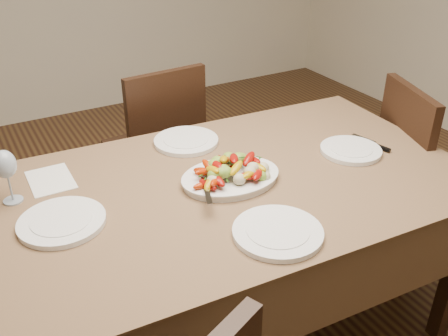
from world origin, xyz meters
TOP-DOWN VIEW (x-y plane):
  - dining_table at (-0.09, 0.22)m, footprint 1.89×1.14m
  - chair_far at (-0.01, 1.14)m, footprint 0.45×0.45m
  - chair_right at (1.02, 0.16)m, footprint 0.53×0.53m
  - serving_platter at (-0.06, 0.21)m, footprint 0.37×0.28m
  - roasted_vegetables at (-0.06, 0.21)m, footprint 0.30×0.21m
  - serving_spoon at (-0.13, 0.18)m, footprint 0.28×0.16m
  - plate_left at (-0.66, 0.25)m, footprint 0.28×0.28m
  - plate_right at (0.48, 0.17)m, footprint 0.24×0.24m
  - plate_far at (-0.07, 0.58)m, footprint 0.27×0.27m
  - plate_near at (-0.10, -0.13)m, footprint 0.28×0.28m
  - wine_glass at (-0.77, 0.47)m, footprint 0.08×0.08m
  - menu_card at (-0.63, 0.55)m, footprint 0.15×0.21m
  - table_knife at (0.60, 0.18)m, footprint 0.06×0.20m

SIDE VIEW (x-z plane):
  - dining_table at x=-0.09m, z-range 0.00..0.76m
  - chair_far at x=-0.01m, z-range 0.00..0.95m
  - chair_right at x=1.02m, z-range 0.00..0.95m
  - menu_card at x=-0.63m, z-range 0.76..0.76m
  - table_knife at x=0.60m, z-range 0.76..0.77m
  - plate_left at x=-0.66m, z-range 0.76..0.78m
  - plate_right at x=0.48m, z-range 0.76..0.78m
  - plate_far at x=-0.07m, z-range 0.76..0.78m
  - plate_near at x=-0.10m, z-range 0.76..0.78m
  - serving_platter at x=-0.06m, z-range 0.76..0.78m
  - serving_spoon at x=-0.13m, z-range 0.79..0.82m
  - roasted_vegetables at x=-0.06m, z-range 0.78..0.87m
  - wine_glass at x=-0.77m, z-range 0.76..0.96m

